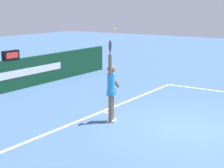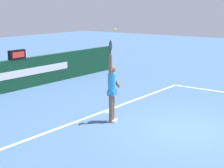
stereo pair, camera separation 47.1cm
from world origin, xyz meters
TOP-DOWN VIEW (x-y plane):
  - ground_plane at (0.00, 0.00)m, footprint 60.00×60.00m
  - court_lines at (0.00, 0.31)m, footprint 10.41×5.46m
  - back_wall at (0.00, 7.83)m, footprint 13.39×0.18m
  - speed_display at (0.39, 7.83)m, footprint 0.77×0.21m
  - tennis_player at (-0.73, 2.08)m, footprint 0.51×0.40m
  - tennis_ball at (-0.46, 2.16)m, footprint 0.07×0.07m

SIDE VIEW (x-z plane):
  - ground_plane at x=0.00m, z-range 0.00..0.00m
  - court_lines at x=0.00m, z-range 0.00..0.00m
  - back_wall at x=0.00m, z-range 0.00..1.31m
  - tennis_player at x=-0.73m, z-range -0.21..2.31m
  - speed_display at x=0.39m, z-range 1.31..1.69m
  - tennis_ball at x=-0.46m, z-range 2.75..2.81m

